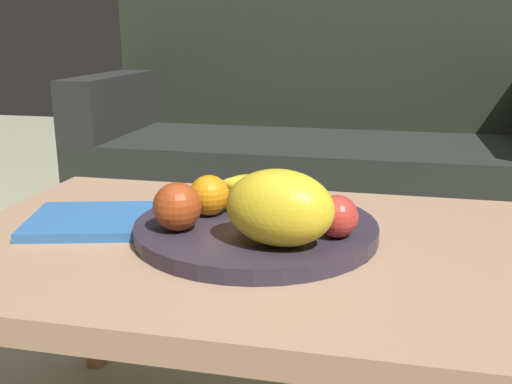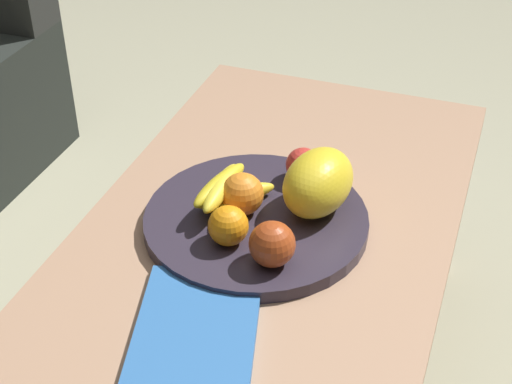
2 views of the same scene
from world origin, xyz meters
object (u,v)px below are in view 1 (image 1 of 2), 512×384
at_px(couch, 316,160).
at_px(magazine, 103,221).
at_px(apple_left, 177,207).
at_px(melon_large_front, 280,208).
at_px(banana_bunch, 266,194).
at_px(coffee_table, 278,271).
at_px(orange_left, 261,195).
at_px(orange_front, 209,195).
at_px(fruit_bowl, 256,229).
at_px(apple_front, 337,216).

relative_size(couch, magazine, 6.80).
xyz_separation_m(couch, apple_left, (-0.06, -1.36, 0.22)).
xyz_separation_m(melon_large_front, magazine, (-0.33, 0.09, -0.07)).
bearing_deg(couch, banana_bunch, -87.51).
height_order(coffee_table, apple_left, apple_left).
relative_size(melon_large_front, orange_left, 2.13).
bearing_deg(apple_left, banana_bunch, 47.18).
bearing_deg(orange_front, coffee_table, -16.66).
bearing_deg(coffee_table, magazine, 176.90).
distance_m(fruit_bowl, melon_large_front, 0.13).
bearing_deg(orange_front, banana_bunch, 23.33).
distance_m(coffee_table, magazine, 0.32).
bearing_deg(apple_left, couch, 87.45).
height_order(orange_front, banana_bunch, orange_front).
bearing_deg(magazine, apple_front, -20.63).
bearing_deg(orange_left, couch, 92.33).
bearing_deg(couch, apple_front, -82.21).
xyz_separation_m(banana_bunch, magazine, (-0.27, -0.06, -0.05)).
height_order(fruit_bowl, apple_front, apple_front).
bearing_deg(apple_front, apple_left, -174.74).
bearing_deg(melon_large_front, apple_left, 170.43).
xyz_separation_m(couch, orange_left, (0.05, -1.27, 0.22)).
bearing_deg(melon_large_front, coffee_table, 101.07).
relative_size(coffee_table, apple_front, 16.60).
bearing_deg(apple_front, couch, 97.79).
xyz_separation_m(coffee_table, couch, (-0.09, 1.31, -0.10)).
bearing_deg(orange_left, apple_left, -140.36).
bearing_deg(fruit_bowl, coffee_table, -25.23).
relative_size(apple_left, banana_bunch, 0.45).
bearing_deg(magazine, orange_left, -8.73).
relative_size(orange_front, orange_left, 0.90).
height_order(fruit_bowl, magazine, fruit_bowl).
bearing_deg(fruit_bowl, banana_bunch, 85.49).
bearing_deg(apple_left, magazine, 158.12).
xyz_separation_m(orange_front, orange_left, (0.09, 0.01, 0.00)).
xyz_separation_m(fruit_bowl, melon_large_front, (0.06, -0.09, 0.07)).
height_order(melon_large_front, banana_bunch, melon_large_front).
bearing_deg(magazine, couch, 65.62).
bearing_deg(orange_left, apple_front, -28.15).
height_order(orange_left, banana_bunch, orange_left).
bearing_deg(magazine, orange_front, -8.37).
xyz_separation_m(coffee_table, apple_front, (0.09, -0.03, 0.11)).
height_order(melon_large_front, apple_front, melon_large_front).
bearing_deg(apple_front, banana_bunch, 142.06).
distance_m(melon_large_front, banana_bunch, 0.16).
height_order(couch, banana_bunch, couch).
bearing_deg(coffee_table, banana_bunch, 115.50).
bearing_deg(coffee_table, apple_front, -15.04).
bearing_deg(fruit_bowl, apple_left, -148.75).
relative_size(fruit_bowl, magazine, 1.58).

